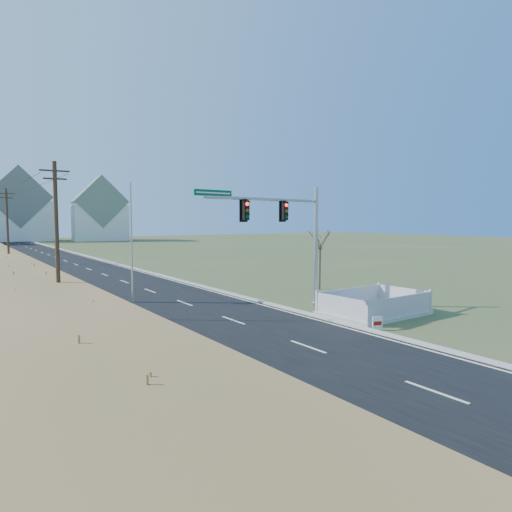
# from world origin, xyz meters

# --- Properties ---
(ground) EXTENTS (260.00, 260.00, 0.00)m
(ground) POSITION_xyz_m (0.00, 0.00, 0.00)
(ground) COLOR #3F5228
(ground) RESTS_ON ground
(road) EXTENTS (8.00, 180.00, 0.06)m
(road) POSITION_xyz_m (0.00, 50.00, 0.03)
(road) COLOR black
(road) RESTS_ON ground
(curb) EXTENTS (0.30, 180.00, 0.18)m
(curb) POSITION_xyz_m (4.15, 50.00, 0.09)
(curb) COLOR #B2AFA8
(curb) RESTS_ON ground
(utility_pole_near) EXTENTS (1.80, 0.26, 9.00)m
(utility_pole_near) POSITION_xyz_m (-6.50, 15.00, 4.68)
(utility_pole_near) COLOR #422D1E
(utility_pole_near) RESTS_ON ground
(utility_pole_mid) EXTENTS (1.80, 0.26, 9.00)m
(utility_pole_mid) POSITION_xyz_m (-6.50, 45.00, 4.68)
(utility_pole_mid) COLOR #422D1E
(utility_pole_mid) RESTS_ON ground
(condo_n) EXTENTS (15.27, 10.20, 18.54)m
(condo_n) POSITION_xyz_m (2.00, 112.00, 7.61)
(condo_n) COLOR white
(condo_n) RESTS_ON ground
(condo_ne) EXTENTS (14.12, 10.51, 16.52)m
(condo_ne) POSITION_xyz_m (20.00, 104.00, 6.84)
(condo_ne) COLOR white
(condo_ne) RESTS_ON ground
(traffic_signal_mast) EXTENTS (9.08, 1.44, 7.27)m
(traffic_signal_mast) POSITION_xyz_m (4.64, 4.75, 4.46)
(traffic_signal_mast) COLOR #9EA0A5
(traffic_signal_mast) RESTS_ON ground
(fence_enclosure) EXTENTS (5.83, 4.12, 1.29)m
(fence_enclosure) POSITION_xyz_m (7.47, 1.12, 0.27)
(fence_enclosure) COLOR #B7B5AD
(fence_enclosure) RESTS_ON ground
(open_sign) EXTENTS (0.51, 0.22, 0.65)m
(open_sign) POSITION_xyz_m (4.76, -1.52, 0.35)
(open_sign) COLOR white
(open_sign) RESTS_ON ground
(flagpole) EXTENTS (0.33, 0.33, 7.26)m
(flagpole) POSITION_xyz_m (-4.30, 7.12, 2.90)
(flagpole) COLOR #B7B5AD
(flagpole) RESTS_ON ground
(bare_tree) EXTENTS (1.84, 1.84, 4.88)m
(bare_tree) POSITION_xyz_m (11.15, 9.78, 3.93)
(bare_tree) COLOR #4C3F33
(bare_tree) RESTS_ON ground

